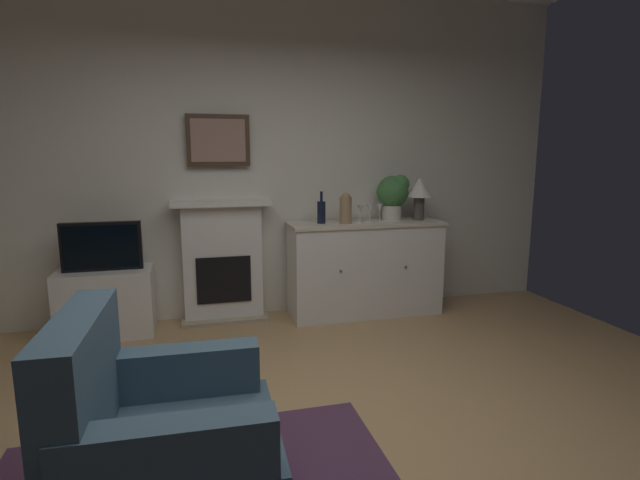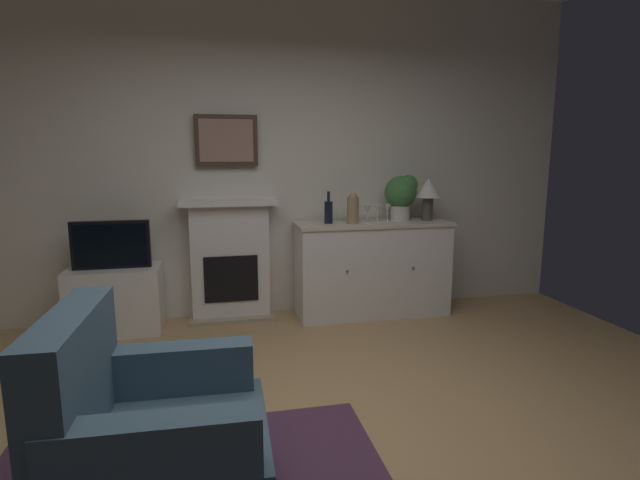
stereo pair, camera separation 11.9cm
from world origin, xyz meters
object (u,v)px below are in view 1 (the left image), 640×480
wine_glass_left (360,209)px  vase_decorative (346,208)px  table_lamp (419,191)px  wine_glass_center (370,209)px  framed_picture (218,140)px  sideboard_cabinet (365,268)px  tv_cabinet (107,302)px  tv_set (102,246)px  fireplace_unit (223,261)px  wine_bottle (321,212)px  armchair (159,443)px  wine_glass_right (380,208)px  potted_plant_small (394,193)px

wine_glass_left → vase_decorative: size_ratio=0.59×
table_lamp → wine_glass_center: table_lamp is taller
framed_picture → sideboard_cabinet: framed_picture is taller
tv_cabinet → tv_set: tv_set is taller
wine_glass_left → wine_glass_center: (0.11, 0.04, 0.00)m
fireplace_unit → table_lamp: 1.95m
wine_bottle → tv_set: (-1.86, -0.02, -0.23)m
fireplace_unit → sideboard_cabinet: size_ratio=0.76×
table_lamp → armchair: bearing=-133.4°
table_lamp → armchair: 3.38m
fireplace_unit → tv_cabinet: fireplace_unit is taller
wine_glass_left → vase_decorative: bearing=-176.4°
framed_picture → wine_glass_right: size_ratio=3.33×
wine_bottle → wine_glass_right: 0.57m
tv_set → armchair: bearing=-76.9°
framed_picture → tv_cabinet: 1.67m
potted_plant_small → fireplace_unit: bearing=175.3°
wine_bottle → tv_cabinet: 1.99m
wine_glass_left → tv_cabinet: wine_glass_left is taller
framed_picture → wine_bottle: 1.11m
wine_bottle → wine_glass_right: (0.57, 0.02, 0.01)m
framed_picture → armchair: bearing=-99.2°
sideboard_cabinet → armchair: size_ratio=1.57×
armchair → tv_set: bearing=103.1°
sideboard_cabinet → vase_decorative: 0.62m
wine_bottle → wine_glass_center: bearing=-1.6°
framed_picture → wine_glass_right: bearing=-7.5°
vase_decorative → wine_bottle: bearing=164.4°
armchair → tv_cabinet: bearing=103.0°
wine_bottle → vase_decorative: size_ratio=1.03×
wine_glass_center → tv_cabinet: 2.43m
tv_set → wine_glass_right: bearing=1.0°
table_lamp → tv_cabinet: 2.95m
sideboard_cabinet → wine_glass_center: bearing=-5.7°
wine_bottle → armchair: wine_bottle is taller
wine_bottle → wine_glass_right: bearing=2.3°
vase_decorative → armchair: size_ratio=0.31×
fireplace_unit → potted_plant_small: size_ratio=2.56×
sideboard_cabinet → tv_cabinet: size_ratio=1.92×
table_lamp → wine_bottle: table_lamp is taller
table_lamp → wine_glass_left: (-0.61, -0.04, -0.16)m
fireplace_unit → potted_plant_small: potted_plant_small is taller
wine_glass_center → wine_glass_right: size_ratio=1.00×
wine_glass_left → tv_set: (-2.21, 0.03, -0.24)m
tv_cabinet → potted_plant_small: (2.57, 0.03, 0.86)m
tv_set → potted_plant_small: 2.60m
wine_glass_right → wine_glass_center: bearing=-161.9°
tv_cabinet → armchair: size_ratio=0.82×
sideboard_cabinet → vase_decorative: size_ratio=5.12×
sideboard_cabinet → tv_set: (-2.28, -0.01, 0.32)m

